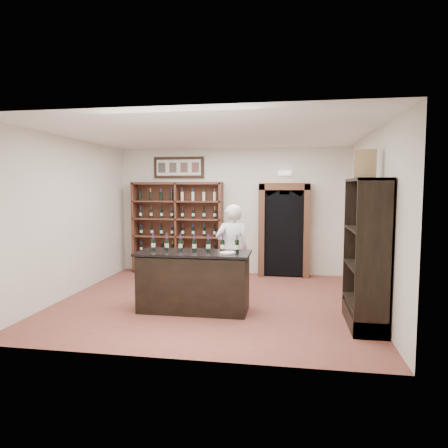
{
  "coord_description": "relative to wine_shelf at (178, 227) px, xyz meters",
  "views": [
    {
      "loc": [
        1.36,
        -7.0,
        2.06
      ],
      "look_at": [
        0.17,
        0.3,
        1.39
      ],
      "focal_mm": 32.0,
      "sensor_mm": 36.0,
      "label": 1
    }
  ],
  "objects": [
    {
      "name": "tasting_counter",
      "position": [
        1.1,
        -2.93,
        -0.61
      ],
      "size": [
        1.88,
        0.78,
        1.0
      ],
      "color": "black",
      "rests_on": "ground"
    },
    {
      "name": "floor",
      "position": [
        1.3,
        -2.33,
        -1.1
      ],
      "size": [
        5.5,
        5.5,
        0.0
      ],
      "primitive_type": "plane",
      "color": "brown",
      "rests_on": "ground"
    },
    {
      "name": "counter_bottle_0",
      "position": [
        0.38,
        -2.88,
        0.01
      ],
      "size": [
        0.07,
        0.07,
        0.3
      ],
      "color": "black",
      "rests_on": "tasting_counter"
    },
    {
      "name": "wall_left",
      "position": [
        -1.45,
        -2.33,
        0.4
      ],
      "size": [
        0.04,
        5.0,
        3.0
      ],
      "primitive_type": "cube",
      "color": "silver",
      "rests_on": "ground"
    },
    {
      "name": "framed_picture",
      "position": [
        0.0,
        0.14,
        1.45
      ],
      "size": [
        1.25,
        0.04,
        0.52
      ],
      "primitive_type": "cube",
      "color": "black",
      "rests_on": "wall_back"
    },
    {
      "name": "wine_crate",
      "position": [
        3.8,
        -2.95,
        1.32
      ],
      "size": [
        0.33,
        0.19,
        0.44
      ],
      "primitive_type": "cube",
      "rotation": [
        0.0,
        0.0,
        -0.22
      ],
      "color": "#A27655",
      "rests_on": "side_cabinet"
    },
    {
      "name": "wall_right",
      "position": [
        4.05,
        -2.33,
        0.4
      ],
      "size": [
        0.04,
        5.0,
        3.0
      ],
      "primitive_type": "cube",
      "color": "silver",
      "rests_on": "ground"
    },
    {
      "name": "arched_doorway",
      "position": [
        2.55,
        -0.0,
        0.04
      ],
      "size": [
        1.17,
        0.35,
        2.17
      ],
      "color": "black",
      "rests_on": "ground"
    },
    {
      "name": "counter_bottle_3",
      "position": [
        1.1,
        -2.88,
        0.01
      ],
      "size": [
        0.07,
        0.07,
        0.3
      ],
      "color": "black",
      "rests_on": "tasting_counter"
    },
    {
      "name": "counter_bottle_1",
      "position": [
        0.62,
        -2.88,
        0.01
      ],
      "size": [
        0.07,
        0.07,
        0.3
      ],
      "color": "black",
      "rests_on": "tasting_counter"
    },
    {
      "name": "counter_bottle_4",
      "position": [
        1.34,
        -2.88,
        0.01
      ],
      "size": [
        0.07,
        0.07,
        0.3
      ],
      "color": "black",
      "rests_on": "tasting_counter"
    },
    {
      "name": "ceiling",
      "position": [
        1.3,
        -2.33,
        1.9
      ],
      "size": [
        5.5,
        5.5,
        0.0
      ],
      "primitive_type": "plane",
      "rotation": [
        3.14,
        0.0,
        0.0
      ],
      "color": "white",
      "rests_on": "wall_back"
    },
    {
      "name": "side_cabinet",
      "position": [
        3.82,
        -3.23,
        -0.35
      ],
      "size": [
        0.48,
        1.2,
        2.2
      ],
      "color": "black",
      "rests_on": "ground"
    },
    {
      "name": "wall_back",
      "position": [
        1.3,
        0.17,
        0.4
      ],
      "size": [
        5.5,
        0.04,
        3.0
      ],
      "primitive_type": "cube",
      "color": "silver",
      "rests_on": "ground"
    },
    {
      "name": "plate",
      "position": [
        1.68,
        -3.0,
        -0.09
      ],
      "size": [
        0.26,
        0.26,
        0.02
      ],
      "primitive_type": "cylinder",
      "color": "beige",
      "rests_on": "tasting_counter"
    },
    {
      "name": "emergency_light",
      "position": [
        2.55,
        0.09,
        1.3
      ],
      "size": [
        0.3,
        0.1,
        0.1
      ],
      "primitive_type": "cube",
      "color": "white",
      "rests_on": "wall_back"
    },
    {
      "name": "counter_bottle_2",
      "position": [
        0.86,
        -2.88,
        0.01
      ],
      "size": [
        0.07,
        0.07,
        0.3
      ],
      "color": "black",
      "rests_on": "tasting_counter"
    },
    {
      "name": "counter_bottle_5",
      "position": [
        1.58,
        -2.88,
        0.01
      ],
      "size": [
        0.07,
        0.07,
        0.3
      ],
      "color": "black",
      "rests_on": "tasting_counter"
    },
    {
      "name": "counter_bottle_6",
      "position": [
        1.82,
        -2.88,
        0.01
      ],
      "size": [
        0.07,
        0.07,
        0.3
      ],
      "color": "black",
      "rests_on": "tasting_counter"
    },
    {
      "name": "shopkeeper",
      "position": [
        1.6,
        -1.85,
        -0.22
      ],
      "size": [
        0.74,
        0.6,
        1.75
      ],
      "primitive_type": "imported",
      "rotation": [
        0.0,
        0.0,
        3.47
      ],
      "color": "silver",
      "rests_on": "ground"
    },
    {
      "name": "wine_shelf",
      "position": [
        0.0,
        0.0,
        0.0
      ],
      "size": [
        2.2,
        0.38,
        2.2
      ],
      "color": "#502B1B",
      "rests_on": "ground"
    }
  ]
}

